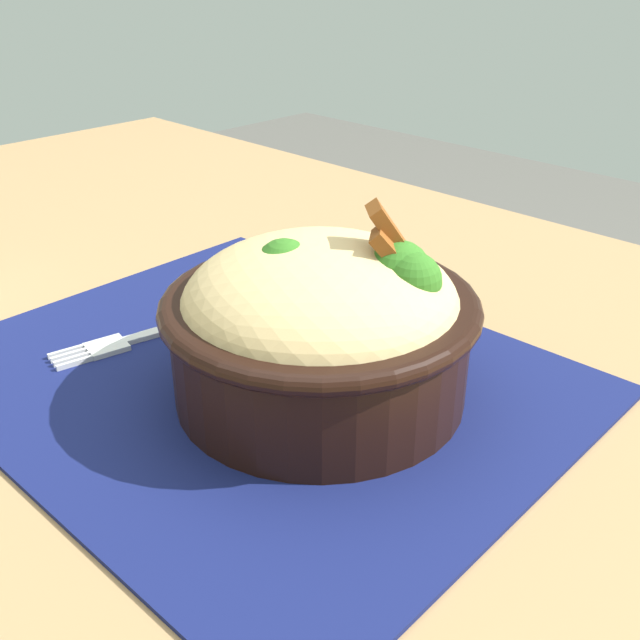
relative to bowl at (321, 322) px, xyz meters
The scene contains 4 objects.
table 0.13m from the bowl, 17.11° to the left, with size 1.39×0.80×0.72m.
placemat 0.07m from the bowl, 23.04° to the left, with size 0.38×0.31×0.00m, color #11194C.
bowl is the anchor object (origin of this frame).
fork 0.15m from the bowl, 17.45° to the left, with size 0.04×0.13×0.00m.
Camera 1 is at (-0.32, 0.26, 0.97)m, focal length 41.95 mm.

